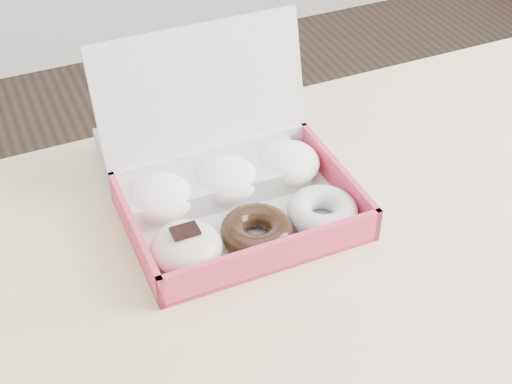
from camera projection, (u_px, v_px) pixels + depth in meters
name	position (u px, v px, depth m)	size (l,w,h in m)	color
table	(330.00, 326.00, 0.88)	(1.20, 0.80, 0.75)	#D4B78B
donut_box	(233.00, 193.00, 0.90)	(0.28, 0.26, 0.20)	silver
newspapers	(199.00, 160.00, 0.98)	(0.25, 0.20, 0.04)	beige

